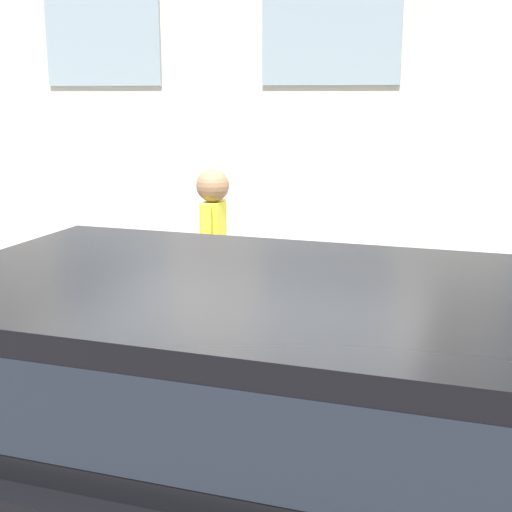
{
  "coord_description": "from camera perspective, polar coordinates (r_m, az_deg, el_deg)",
  "views": [
    {
      "loc": [
        -4.31,
        -1.61,
        2.39
      ],
      "look_at": [
        0.77,
        0.08,
        1.16
      ],
      "focal_mm": 50.0,
      "sensor_mm": 36.0,
      "label": 1
    }
  ],
  "objects": [
    {
      "name": "sidewalk",
      "position": [
        6.39,
        2.58,
        -8.46
      ],
      "size": [
        2.83,
        60.0,
        0.12
      ],
      "color": "#A8A093",
      "rests_on": "ground_plane"
    },
    {
      "name": "parked_truck_black_near",
      "position": [
        3.23,
        0.95,
        -13.36
      ],
      "size": [
        2.0,
        5.01,
        1.61
      ],
      "color": "black",
      "rests_on": "ground_plane"
    },
    {
      "name": "fire_hydrant",
      "position": [
        5.36,
        3.77,
        -7.74
      ],
      "size": [
        0.33,
        0.44,
        0.74
      ],
      "color": "#2D7260",
      "rests_on": "sidewalk"
    },
    {
      "name": "person",
      "position": [
        5.86,
        -3.42,
        0.47
      ],
      "size": [
        0.4,
        0.27,
        1.67
      ],
      "rotation": [
        0.0,
        0.0,
        -1.75
      ],
      "color": "navy",
      "rests_on": "sidewalk"
    },
    {
      "name": "ground_plane",
      "position": [
        5.18,
        -1.88,
        -14.51
      ],
      "size": [
        80.0,
        80.0,
        0.0
      ],
      "primitive_type": "plane",
      "color": "#514F4C"
    }
  ]
}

